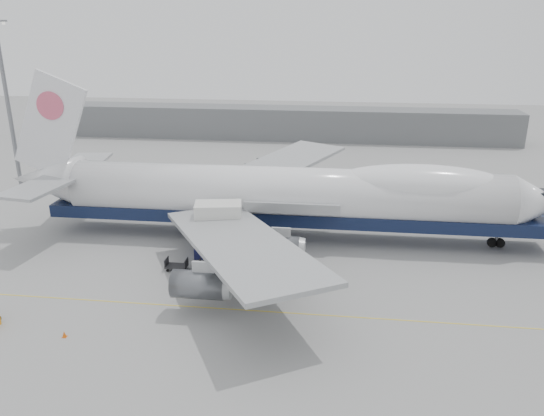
# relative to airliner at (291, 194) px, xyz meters

# --- Properties ---
(ground) EXTENTS (260.00, 260.00, 0.00)m
(ground) POSITION_rel_airliner_xyz_m (-0.64, -12.00, -5.62)
(ground) COLOR gray
(ground) RESTS_ON ground
(apron_line) EXTENTS (60.00, 0.15, 0.01)m
(apron_line) POSITION_rel_airliner_xyz_m (-0.64, -18.00, -5.62)
(apron_line) COLOR gold
(apron_line) RESTS_ON ground
(hangar) EXTENTS (110.00, 8.00, 7.00)m
(hangar) POSITION_rel_airliner_xyz_m (-10.64, 58.00, -2.12)
(hangar) COLOR slate
(hangar) RESTS_ON ground
(floodlight_mast) EXTENTS (2.40, 2.40, 25.43)m
(floodlight_mast) POSITION_rel_airliner_xyz_m (-42.64, 12.00, 8.64)
(floodlight_mast) COLOR slate
(floodlight_mast) RESTS_ON ground
(airliner) EXTENTS (67.00, 55.30, 19.98)m
(airliner) POSITION_rel_airliner_xyz_m (0.00, 0.00, 0.00)
(airliner) COLOR white
(airliner) RESTS_ON ground
(catering_truck) EXTENTS (5.98, 4.56, 6.23)m
(catering_truck) POSITION_rel_airliner_xyz_m (-7.62, -6.12, -2.16)
(catering_truck) COLOR #1A1D4E
(catering_truck) RESTS_ON ground
(traffic_cone) EXTENTS (0.38, 0.38, 0.57)m
(traffic_cone) POSITION_rel_airliner_xyz_m (-17.08, -24.23, -5.36)
(traffic_cone) COLOR #D8550B
(traffic_cone) RESTS_ON ground
(dolly_0) EXTENTS (2.30, 1.35, 1.30)m
(dolly_0) POSITION_rel_airliner_xyz_m (-11.36, -10.60, -5.09)
(dolly_0) COLOR #2D2D30
(dolly_0) RESTS_ON ground
(dolly_1) EXTENTS (2.30, 1.35, 1.30)m
(dolly_1) POSITION_rel_airliner_xyz_m (-7.74, -10.60, -5.09)
(dolly_1) COLOR #2D2D30
(dolly_1) RESTS_ON ground
(dolly_2) EXTENTS (2.30, 1.35, 1.30)m
(dolly_2) POSITION_rel_airliner_xyz_m (-4.11, -10.60, -5.09)
(dolly_2) COLOR #2D2D30
(dolly_2) RESTS_ON ground
(dolly_3) EXTENTS (2.30, 1.35, 1.30)m
(dolly_3) POSITION_rel_airliner_xyz_m (-0.49, -10.60, -5.09)
(dolly_3) COLOR #2D2D30
(dolly_3) RESTS_ON ground
(dolly_4) EXTENTS (2.30, 1.35, 1.30)m
(dolly_4) POSITION_rel_airliner_xyz_m (3.13, -10.60, -5.09)
(dolly_4) COLOR #2D2D30
(dolly_4) RESTS_ON ground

